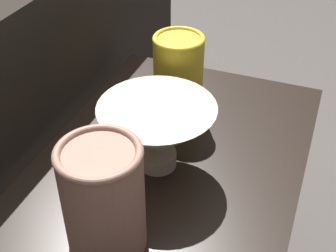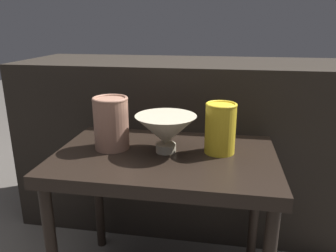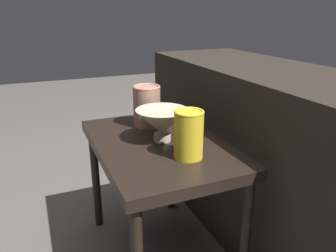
% 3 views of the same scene
% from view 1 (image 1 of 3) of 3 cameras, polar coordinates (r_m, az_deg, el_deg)
% --- Properties ---
extents(table, '(0.70, 0.45, 0.52)m').
position_cam_1_polar(table, '(0.86, -0.15, -8.11)').
color(table, black).
rests_on(table, ground_plane).
extents(bowl, '(0.19, 0.19, 0.12)m').
position_cam_1_polar(bowl, '(0.77, -1.37, -0.71)').
color(bowl, '#B2A88E').
rests_on(bowl, table).
extents(vase_textured_left, '(0.12, 0.12, 0.17)m').
position_cam_1_polar(vase_textured_left, '(0.64, -7.90, -8.62)').
color(vase_textured_left, '#996B56').
rests_on(vase_textured_left, table).
extents(vase_colorful_right, '(0.10, 0.10, 0.16)m').
position_cam_1_polar(vase_colorful_right, '(0.90, 1.27, 6.37)').
color(vase_colorful_right, gold).
rests_on(vase_colorful_right, table).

